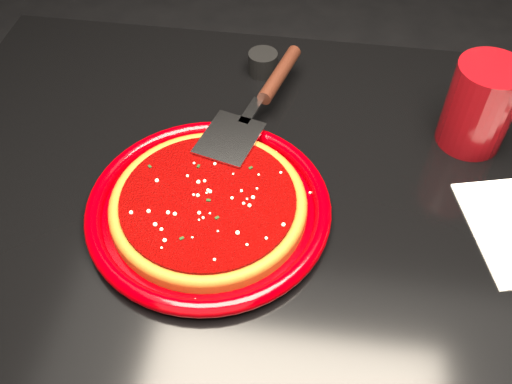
# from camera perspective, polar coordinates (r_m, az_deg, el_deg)

# --- Properties ---
(table) EXTENTS (1.20, 0.80, 0.75)m
(table) POSITION_cam_1_polar(r_m,az_deg,el_deg) (1.10, 4.49, -14.12)
(table) COLOR black
(table) RESTS_ON floor
(plate) EXTENTS (0.43, 0.43, 0.02)m
(plate) POSITION_cam_1_polar(r_m,az_deg,el_deg) (0.77, -4.75, -1.56)
(plate) COLOR #7A0003
(plate) RESTS_ON table
(pizza_crust) EXTENTS (0.34, 0.34, 0.01)m
(pizza_crust) POSITION_cam_1_polar(r_m,az_deg,el_deg) (0.77, -4.77, -1.38)
(pizza_crust) COLOR brown
(pizza_crust) RESTS_ON plate
(pizza_crust_rim) EXTENTS (0.34, 0.34, 0.02)m
(pizza_crust_rim) POSITION_cam_1_polar(r_m,az_deg,el_deg) (0.76, -4.80, -1.06)
(pizza_crust_rim) COLOR brown
(pizza_crust_rim) RESTS_ON plate
(pizza_sauce) EXTENTS (0.30, 0.30, 0.01)m
(pizza_sauce) POSITION_cam_1_polar(r_m,az_deg,el_deg) (0.76, -4.82, -0.83)
(pizza_sauce) COLOR #630101
(pizza_sauce) RESTS_ON plate
(parmesan_dusting) EXTENTS (0.23, 0.23, 0.01)m
(parmesan_dusting) POSITION_cam_1_polar(r_m,az_deg,el_deg) (0.75, -4.85, -0.51)
(parmesan_dusting) COLOR beige
(parmesan_dusting) RESTS_ON plate
(basil_flecks) EXTENTS (0.21, 0.21, 0.00)m
(basil_flecks) POSITION_cam_1_polar(r_m,az_deg,el_deg) (0.75, -4.85, -0.56)
(basil_flecks) COLOR black
(basil_flecks) RESTS_ON plate
(pizza_server) EXTENTS (0.17, 0.34, 0.02)m
(pizza_server) POSITION_cam_1_polar(r_m,az_deg,el_deg) (0.87, 0.22, 9.00)
(pizza_server) COLOR #B5B8BC
(pizza_server) RESTS_ON plate
(cup) EXTENTS (0.12, 0.12, 0.13)m
(cup) POSITION_cam_1_polar(r_m,az_deg,el_deg) (0.89, 21.47, 8.04)
(cup) COLOR maroon
(cup) RESTS_ON table
(ramekin) EXTENTS (0.06, 0.06, 0.04)m
(ramekin) POSITION_cam_1_polar(r_m,az_deg,el_deg) (0.99, 0.69, 12.78)
(ramekin) COLOR black
(ramekin) RESTS_ON table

